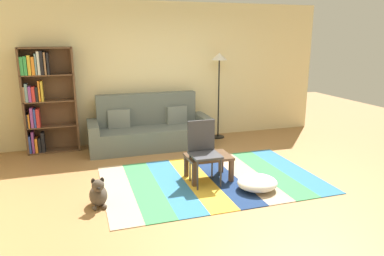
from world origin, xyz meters
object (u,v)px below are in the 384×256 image
dog (98,194)px  standing_lamp (219,67)px  bookshelf (43,99)px  folding_chair (203,147)px  coffee_table (208,160)px  tv_remote (213,155)px  couch (150,130)px  pouf (257,183)px

dog → standing_lamp: size_ratio=0.23×
bookshelf → folding_chair: (2.21, -2.22, -0.45)m
coffee_table → tv_remote: size_ratio=4.27×
dog → tv_remote: size_ratio=2.65×
coffee_table → tv_remote: tv_remote is taller
couch → dog: (-1.10, -2.24, -0.18)m
pouf → standing_lamp: bearing=79.6°
standing_lamp → dog: bearing=-136.5°
couch → folding_chair: 1.98m
bookshelf → standing_lamp: (3.31, -0.07, 0.47)m
bookshelf → dog: size_ratio=4.71×
couch → standing_lamp: size_ratio=1.30×
pouf → dog: 2.10m
couch → folding_chair: size_ratio=2.51×
bookshelf → standing_lamp: bookshelf is taller
couch → coffee_table: bearing=-75.1°
coffee_table → folding_chair: folding_chair is taller
bookshelf → folding_chair: bookshelf is taller
dog → tv_remote: 1.70m
couch → bookshelf: 1.97m
couch → folding_chair: couch is taller
couch → pouf: couch is taller
bookshelf → dog: 2.75m
couch → dog: 2.50m
bookshelf → coffee_table: bearing=-42.5°
pouf → tv_remote: tv_remote is taller
bookshelf → coffee_table: 3.23m
tv_remote → coffee_table: bearing=133.3°
tv_remote → folding_chair: size_ratio=0.17×
coffee_table → pouf: 0.78m
dog → standing_lamp: standing_lamp is taller
standing_lamp → folding_chair: standing_lamp is taller
standing_lamp → pouf: bearing=-100.4°
tv_remote → folding_chair: 0.24m
bookshelf → folding_chair: bearing=-45.1°
couch → tv_remote: size_ratio=15.07×
coffee_table → tv_remote: (0.06, -0.04, 0.08)m
coffee_table → folding_chair: 0.28m
coffee_table → folding_chair: bearing=-142.0°
couch → standing_lamp: (1.48, 0.21, 1.11)m
dog → tv_remote: (1.65, 0.35, 0.22)m
dog → coffee_table: bearing=13.7°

